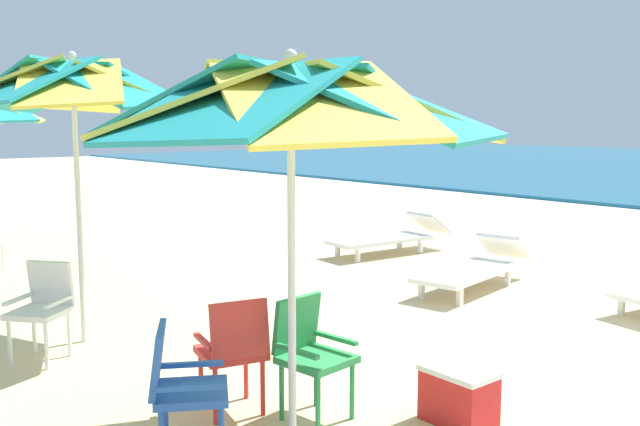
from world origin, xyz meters
TOP-DOWN VIEW (x-y plane):
  - beach_umbrella_0 at (-0.84, -2.88)m, footprint 2.57×2.57m
  - plastic_chair_0 at (-1.21, -2.44)m, footprint 0.52×0.49m
  - plastic_chair_1 at (-1.59, -2.83)m, footprint 0.55×0.53m
  - plastic_chair_2 at (-1.20, -3.47)m, footprint 0.61×0.62m
  - beach_umbrella_1 at (-3.95, -3.04)m, footprint 2.23×2.23m
  - plastic_chair_3 at (-3.68, -3.49)m, footprint 0.63×0.63m
  - sun_lounger_2 at (-2.92, 1.58)m, footprint 1.03×2.22m
  - sun_lounger_3 at (-5.29, 2.45)m, footprint 0.80×2.19m
  - cooler_box at (-0.46, -1.71)m, footprint 0.50×0.34m

SIDE VIEW (x-z plane):
  - cooler_box at x=-0.46m, z-range 0.00..0.40m
  - sun_lounger_2 at x=-2.92m, z-range -0.03..0.59m
  - sun_lounger_3 at x=-5.29m, z-range -0.03..0.59m
  - plastic_chair_0 at x=-1.21m, z-range 0.06..0.93m
  - plastic_chair_1 at x=-1.59m, z-range 0.06..0.93m
  - plastic_chair_2 at x=-1.20m, z-range 0.06..0.93m
  - plastic_chair_3 at x=-3.68m, z-range 0.06..0.93m
  - beach_umbrella_0 at x=-0.84m, z-range 0.93..3.46m
  - beach_umbrella_1 at x=-3.95m, z-range 1.03..3.77m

